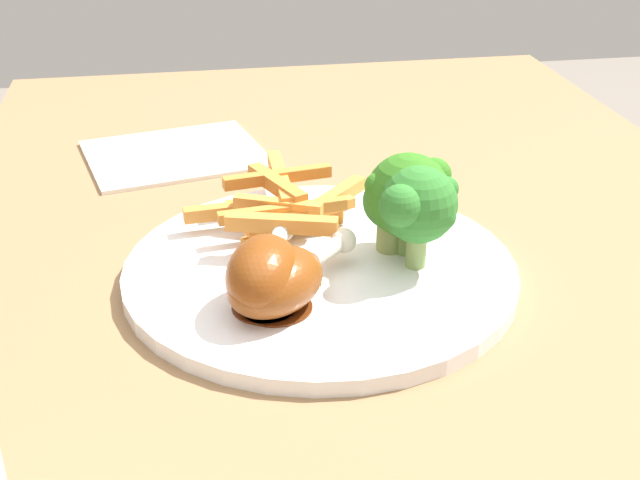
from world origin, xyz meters
TOP-DOWN VIEW (x-y plane):
  - dining_table at (0.00, 0.00)m, footprint 1.23×0.70m
  - dinner_plate at (-0.04, -0.05)m, footprint 0.29×0.29m
  - broccoli_floret_front at (-0.04, 0.02)m, footprint 0.07×0.07m
  - broccoli_floret_middle at (-0.05, 0.01)m, footprint 0.05×0.04m
  - broccoli_floret_back at (-0.02, 0.02)m, footprint 0.06×0.06m
  - carrot_fries_pile at (-0.11, -0.07)m, footprint 0.19×0.16m
  - chicken_drumstick_near at (0.01, -0.10)m, footprint 0.12×0.07m
  - chicken_drumstick_far at (0.01, -0.09)m, footprint 0.11×0.11m
  - napkin at (-0.31, -0.15)m, footprint 0.17×0.20m

SIDE VIEW (x-z plane):
  - dining_table at x=0.00m, z-range 0.25..0.96m
  - napkin at x=-0.31m, z-range 0.71..0.71m
  - dinner_plate at x=-0.04m, z-range 0.71..0.72m
  - carrot_fries_pile at x=-0.11m, z-range 0.72..0.76m
  - chicken_drumstick_far at x=0.01m, z-range 0.72..0.76m
  - chicken_drumstick_near at x=0.01m, z-range 0.72..0.77m
  - broccoli_floret_middle at x=-0.05m, z-range 0.73..0.79m
  - broccoli_floret_front at x=-0.04m, z-range 0.73..0.81m
  - broccoli_floret_back at x=-0.02m, z-range 0.73..0.81m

